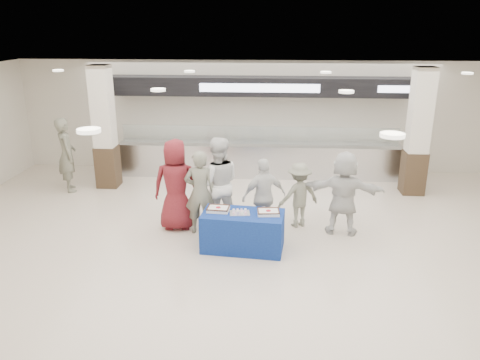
# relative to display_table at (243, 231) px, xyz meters

# --- Properties ---
(ground) EXTENTS (14.00, 14.00, 0.00)m
(ground) POSITION_rel_display_table_xyz_m (0.17, -0.73, -0.38)
(ground) COLOR beige
(ground) RESTS_ON ground
(serving_line) EXTENTS (8.70, 0.85, 2.80)m
(serving_line) POSITION_rel_display_table_xyz_m (0.17, 4.67, 0.78)
(serving_line) COLOR silver
(serving_line) RESTS_ON ground
(column_left) EXTENTS (0.55, 0.55, 3.20)m
(column_left) POSITION_rel_display_table_xyz_m (-3.83, 3.47, 1.15)
(column_left) COLOR #342517
(column_left) RESTS_ON ground
(column_right) EXTENTS (0.55, 0.55, 3.20)m
(column_right) POSITION_rel_display_table_xyz_m (4.17, 3.47, 1.15)
(column_right) COLOR #342517
(column_right) RESTS_ON ground
(display_table) EXTENTS (1.62, 0.94, 0.75)m
(display_table) POSITION_rel_display_table_xyz_m (0.00, 0.00, 0.00)
(display_table) COLOR navy
(display_table) RESTS_ON ground
(sheet_cake_left) EXTENTS (0.43, 0.35, 0.09)m
(sheet_cake_left) POSITION_rel_display_table_xyz_m (-0.48, 0.09, 0.42)
(sheet_cake_left) COLOR white
(sheet_cake_left) RESTS_ON display_table
(sheet_cake_right) EXTENTS (0.43, 0.35, 0.09)m
(sheet_cake_right) POSITION_rel_display_table_xyz_m (0.49, -0.01, 0.42)
(sheet_cake_right) COLOR white
(sheet_cake_right) RESTS_ON display_table
(cupcake_tray) EXTENTS (0.41, 0.32, 0.06)m
(cupcake_tray) POSITION_rel_display_table_xyz_m (-0.06, -0.01, 0.41)
(cupcake_tray) COLOR silver
(cupcake_tray) RESTS_ON display_table
(civilian_maroon) EXTENTS (0.99, 0.68, 1.95)m
(civilian_maroon) POSITION_rel_display_table_xyz_m (-1.46, 0.89, 0.60)
(civilian_maroon) COLOR maroon
(civilian_maroon) RESTS_ON ground
(soldier_a) EXTENTS (0.66, 0.45, 1.78)m
(soldier_a) POSITION_rel_display_table_xyz_m (-0.92, 0.71, 0.52)
(soldier_a) COLOR slate
(soldier_a) RESTS_ON ground
(chef_tall) EXTENTS (1.07, 0.90, 1.99)m
(chef_tall) POSITION_rel_display_table_xyz_m (-0.59, 0.99, 0.62)
(chef_tall) COLOR white
(chef_tall) RESTS_ON ground
(chef_short) EXTENTS (1.02, 0.73, 1.61)m
(chef_short) POSITION_rel_display_table_xyz_m (0.39, 0.79, 0.43)
(chef_short) COLOR white
(chef_short) RESTS_ON ground
(soldier_b) EXTENTS (1.05, 0.85, 1.41)m
(soldier_b) POSITION_rel_display_table_xyz_m (1.12, 1.18, 0.33)
(soldier_b) COLOR slate
(soldier_b) RESTS_ON ground
(civilian_white) EXTENTS (1.71, 0.77, 1.78)m
(civilian_white) POSITION_rel_display_table_xyz_m (2.01, 0.87, 0.51)
(civilian_white) COLOR silver
(civilian_white) RESTS_ON ground
(soldier_bg) EXTENTS (0.75, 0.84, 1.93)m
(soldier_bg) POSITION_rel_display_table_xyz_m (-4.74, 3.06, 0.59)
(soldier_bg) COLOR slate
(soldier_bg) RESTS_ON ground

